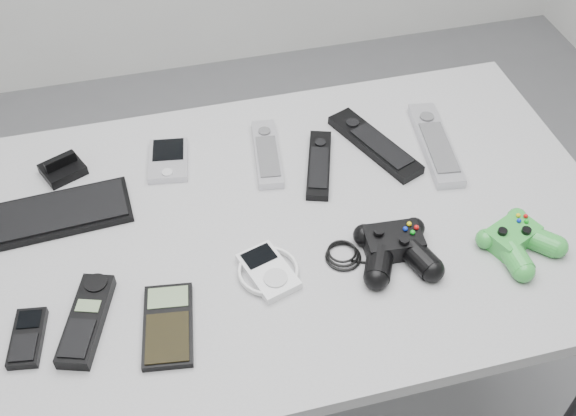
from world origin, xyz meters
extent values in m
cube|color=#949396|center=(0.07, 0.05, 0.77)|extent=(1.17, 0.75, 0.03)
cylinder|color=black|center=(-0.47, 0.38, 0.38)|extent=(0.04, 0.04, 0.75)
cylinder|color=black|center=(0.60, 0.38, 0.38)|extent=(0.04, 0.04, 0.75)
cube|color=black|center=(-0.37, 0.17, 0.79)|extent=(0.28, 0.13, 0.02)
cube|color=black|center=(-0.36, 0.29, 0.81)|extent=(0.10, 0.09, 0.04)
cube|color=#B6B5BC|center=(-0.15, 0.27, 0.80)|extent=(0.09, 0.13, 0.02)
cube|color=#B6B5BC|center=(0.05, 0.24, 0.80)|extent=(0.07, 0.20, 0.02)
cube|color=black|center=(0.14, 0.18, 0.80)|extent=(0.10, 0.19, 0.02)
cube|color=black|center=(0.27, 0.21, 0.80)|extent=(0.14, 0.24, 0.02)
cube|color=#AFAFB6|center=(0.39, 0.18, 0.80)|extent=(0.09, 0.25, 0.02)
cube|color=black|center=(-0.42, -0.10, 0.80)|extent=(0.06, 0.11, 0.02)
cube|color=black|center=(-0.33, -0.09, 0.80)|extent=(0.10, 0.18, 0.03)
cube|color=black|center=(-0.20, -0.13, 0.79)|extent=(0.10, 0.17, 0.02)
cube|color=silver|center=(-0.02, -0.06, 0.80)|extent=(0.14, 0.14, 0.02)
camera|label=1|loc=(-0.16, -0.77, 1.71)|focal=42.00mm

